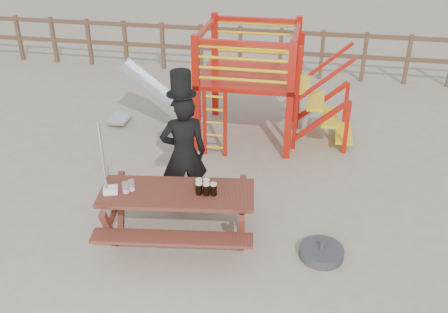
% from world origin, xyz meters
% --- Properties ---
extents(ground, '(60.00, 60.00, 0.00)m').
position_xyz_m(ground, '(0.00, 0.00, 0.00)').
color(ground, tan).
rests_on(ground, ground).
extents(back_fence, '(15.09, 0.09, 1.20)m').
position_xyz_m(back_fence, '(0.00, 7.00, 0.74)').
color(back_fence, brown).
rests_on(back_fence, ground).
extents(playground_fort, '(4.71, 1.84, 2.10)m').
position_xyz_m(playground_fort, '(0.12, 3.58, 1.07)').
color(playground_fort, '#B3170B').
rests_on(playground_fort, ground).
extents(picnic_table, '(2.15, 1.62, 0.77)m').
position_xyz_m(picnic_table, '(-0.25, 0.21, 0.49)').
color(picnic_table, brown).
rests_on(picnic_table, ground).
extents(man_with_hat, '(0.77, 0.66, 2.12)m').
position_xyz_m(man_with_hat, '(-0.35, 0.97, 0.95)').
color(man_with_hat, black).
rests_on(man_with_hat, ground).
extents(metal_pole, '(0.04, 0.04, 1.78)m').
position_xyz_m(metal_pole, '(-1.11, -0.01, 0.89)').
color(metal_pole, '#B2B2B7').
rests_on(metal_pole, ground).
extents(parasol_base, '(0.57, 0.57, 0.24)m').
position_xyz_m(parasol_base, '(1.65, 0.20, 0.07)').
color(parasol_base, '#36363B').
rests_on(parasol_base, ground).
extents(paper_bag, '(0.21, 0.19, 0.08)m').
position_xyz_m(paper_bag, '(-1.07, 0.03, 0.81)').
color(paper_bag, white).
rests_on(paper_bag, picnic_table).
extents(stout_pints, '(0.29, 0.18, 0.17)m').
position_xyz_m(stout_pints, '(0.12, 0.24, 0.86)').
color(stout_pints, black).
rests_on(stout_pints, picnic_table).
extents(empty_glasses, '(0.14, 0.15, 0.15)m').
position_xyz_m(empty_glasses, '(-0.86, 0.10, 0.84)').
color(empty_glasses, silver).
rests_on(empty_glasses, picnic_table).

